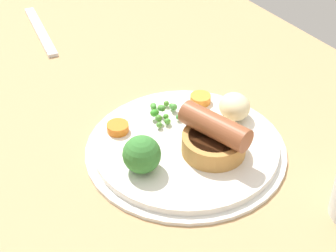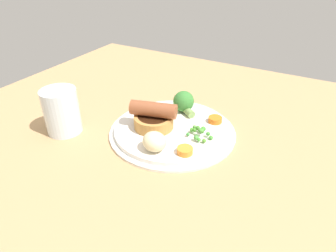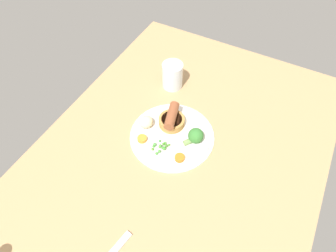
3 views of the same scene
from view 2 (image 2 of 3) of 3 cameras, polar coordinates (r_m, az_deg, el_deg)
The scene contains 9 objects.
dining_table at distance 64.27cm, azimuth 6.18°, elevation -1.45°, with size 110.00×80.00×3.00cm, color tan.
dinner_plate at distance 61.21cm, azimuth 0.85°, elevation -0.80°, with size 25.65×25.65×1.40cm.
sausage_pudding at distance 59.66cm, azimuth -2.75°, elevation 1.65°, with size 9.63×7.95×5.51cm.
pea_pile at distance 57.82cm, azimuth 6.10°, elevation -1.13°, with size 5.36×4.50×1.84cm.
broccoli_floret_far at distance 65.59cm, azimuth 3.05°, elevation 4.59°, with size 5.88×5.16×4.61cm.
potato_chunk_0 at distance 53.32cm, azimuth -2.60°, elevation -2.97°, with size 4.55×4.09×3.49cm, color beige.
carrot_slice_0 at distance 62.87cm, azimuth 8.97°, elevation 1.21°, with size 2.84×2.84×1.11cm, color orange.
carrot_slice_1 at distance 53.13cm, azimuth 3.25°, elevation -4.71°, with size 2.86×2.86×1.11cm, color orange.
drinking_glass at distance 63.45cm, azimuth -19.61°, elevation 2.68°, with size 7.00×7.00×9.19cm, color silver.
Camera 2 is at (19.94, -50.14, 36.42)cm, focal length 32.00 mm.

